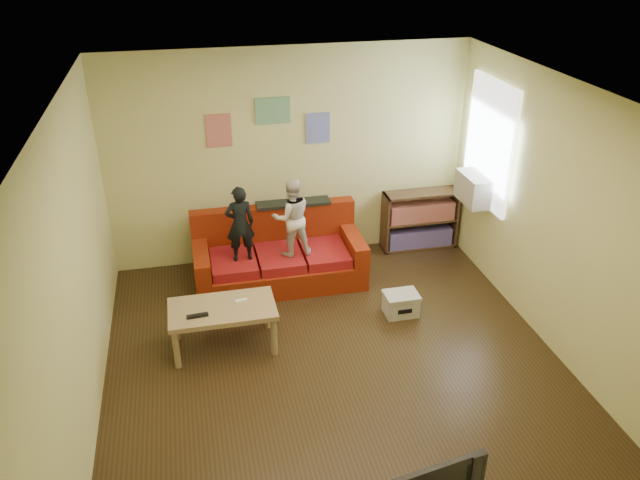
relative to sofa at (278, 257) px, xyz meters
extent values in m
cube|color=#392814|center=(0.28, -1.87, -0.30)|extent=(4.50, 5.00, 0.01)
cube|color=white|center=(0.28, -1.87, 2.41)|extent=(4.50, 5.00, 0.01)
cube|color=#DCDD87|center=(0.28, 0.63, 1.05)|extent=(4.50, 0.01, 2.70)
cube|color=#DCDD87|center=(0.28, -4.38, 1.05)|extent=(4.50, 0.01, 2.70)
cube|color=#DCDD87|center=(-1.97, -1.87, 1.05)|extent=(0.01, 5.00, 2.70)
cube|color=#DCDD87|center=(2.54, -1.87, 1.05)|extent=(0.01, 5.00, 2.70)
cube|color=maroon|center=(0.00, -0.07, -0.15)|extent=(2.03, 0.91, 0.30)
cube|color=maroon|center=(0.00, 0.30, 0.28)|extent=(2.03, 0.18, 0.56)
cube|color=maroon|center=(-0.92, -0.07, 0.13)|extent=(0.18, 0.91, 0.25)
cube|color=maroon|center=(0.92, -0.07, 0.13)|extent=(0.18, 0.91, 0.25)
cube|color=maroon|center=(-0.56, -0.14, 0.07)|extent=(0.53, 0.69, 0.12)
cube|color=maroon|center=(0.00, -0.14, 0.07)|extent=(0.53, 0.69, 0.12)
cube|color=maroon|center=(0.55, -0.14, 0.07)|extent=(0.53, 0.69, 0.12)
cube|color=black|center=(0.25, 0.30, 0.57)|extent=(0.91, 0.22, 0.04)
imported|color=black|center=(-0.45, -0.17, 0.58)|extent=(0.34, 0.24, 0.91)
imported|color=silver|center=(0.15, -0.17, 0.60)|extent=(0.49, 0.39, 0.95)
cube|color=tan|center=(-0.77, -1.23, 0.16)|extent=(1.08, 0.59, 0.05)
cylinder|color=tan|center=(-1.26, -1.48, -0.08)|extent=(0.06, 0.06, 0.43)
cylinder|color=tan|center=(-0.29, -1.48, -0.08)|extent=(0.06, 0.06, 0.43)
cylinder|color=tan|center=(-1.26, -0.99, -0.08)|extent=(0.06, 0.06, 0.43)
cylinder|color=tan|center=(-0.29, -0.99, -0.08)|extent=(0.06, 0.06, 0.43)
cube|color=black|center=(-1.02, -1.35, 0.20)|extent=(0.22, 0.07, 0.02)
cube|color=white|center=(-0.57, -1.18, 0.20)|extent=(0.13, 0.06, 0.03)
cube|color=#48311F|center=(1.50, 0.43, 0.10)|extent=(0.03, 0.30, 0.80)
cube|color=#48311F|center=(2.47, 0.43, 0.10)|extent=(0.03, 0.30, 0.80)
cube|color=#48311F|center=(1.98, 0.43, -0.28)|extent=(1.00, 0.30, 0.03)
cube|color=#48311F|center=(1.98, 0.43, 0.49)|extent=(1.00, 0.30, 0.03)
cube|color=#48311F|center=(1.98, 0.43, 0.10)|extent=(0.94, 0.30, 0.02)
cube|color=#473F8C|center=(1.98, 0.43, -0.15)|extent=(0.88, 0.25, 0.24)
cube|color=brown|center=(1.98, 0.43, 0.23)|extent=(0.88, 0.25, 0.24)
cube|color=white|center=(2.50, -0.22, 1.34)|extent=(0.04, 1.08, 1.48)
cube|color=#B7B2A3|center=(2.38, -0.22, 0.78)|extent=(0.28, 0.55, 0.35)
cube|color=#D87266|center=(-0.57, 0.61, 1.45)|extent=(0.30, 0.01, 0.40)
cube|color=#72B27F|center=(0.08, 0.61, 1.65)|extent=(0.42, 0.01, 0.32)
cube|color=#727FCC|center=(0.63, 0.61, 1.40)|extent=(0.30, 0.01, 0.38)
cube|color=silver|center=(1.22, -1.07, -0.19)|extent=(0.36, 0.27, 0.22)
cube|color=silver|center=(1.22, -1.07, -0.06)|extent=(0.38, 0.29, 0.05)
cube|color=black|center=(1.22, -1.21, -0.18)|extent=(0.16, 0.00, 0.05)
sphere|color=silver|center=(1.25, -0.97, -0.24)|extent=(0.12, 0.12, 0.11)
camera|label=1|loc=(-0.96, -6.60, 3.70)|focal=35.00mm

